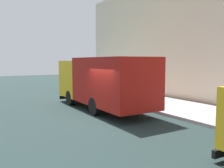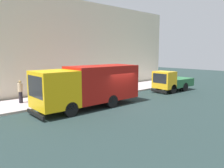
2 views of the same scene
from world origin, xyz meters
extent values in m
plane|color=#1F2F2F|center=(0.00, 0.00, 0.00)|extent=(80.00, 80.00, 0.00)
cube|color=#AFA1A3|center=(5.09, 0.00, 0.08)|extent=(4.18, 30.00, 0.16)
cube|color=beige|center=(7.68, 0.00, 4.70)|extent=(0.50, 30.00, 9.40)
cube|color=#E3AE0E|center=(1.13, 5.04, 1.69)|extent=(2.62, 2.61, 2.43)
cube|color=black|center=(1.14, 6.30, 1.99)|extent=(2.17, 0.09, 1.36)
cube|color=#9F150F|center=(1.07, 1.01, 1.78)|extent=(2.66, 5.52, 2.61)
cube|color=black|center=(1.14, 6.38, 0.26)|extent=(2.48, 0.15, 0.24)
cylinder|color=black|center=(-0.02, 4.53, 0.48)|extent=(0.31, 0.97, 0.96)
cylinder|color=black|center=(2.26, 4.50, 0.48)|extent=(0.31, 0.97, 0.96)
cylinder|color=black|center=(-0.07, 1.02, 0.48)|extent=(0.31, 0.97, 0.96)
cylinder|color=black|center=(2.21, 0.99, 0.48)|extent=(0.31, 0.97, 0.96)
cylinder|color=black|center=(5.36, 5.76, 0.61)|extent=(0.31, 0.31, 0.90)
cylinder|color=tan|center=(5.36, 5.76, 1.39)|extent=(0.42, 0.42, 0.66)
sphere|color=olive|center=(5.36, 5.76, 1.83)|extent=(0.23, 0.23, 0.23)
cone|color=orange|center=(3.80, 5.49, 0.44)|extent=(0.40, 0.40, 0.57)
camera|label=1|loc=(-5.93, -10.27, 2.89)|focal=38.78mm
camera|label=2|loc=(-11.90, 11.71, 4.08)|focal=35.01mm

